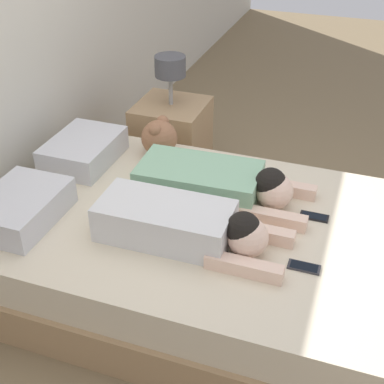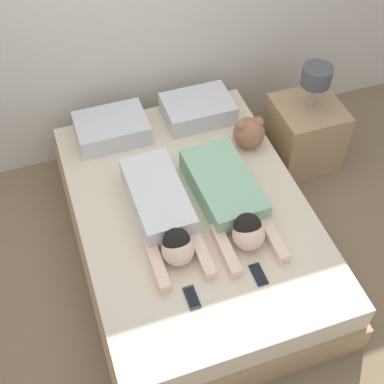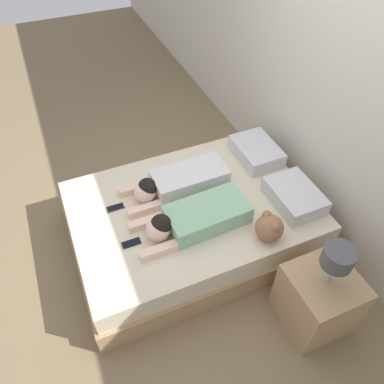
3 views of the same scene
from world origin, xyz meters
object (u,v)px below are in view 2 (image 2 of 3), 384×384
Objects in this scene: pillow_head_right at (198,109)px; nightstand at (305,131)px; person_left at (163,212)px; plush_toy at (249,132)px; person_right at (230,199)px; cell_phone_right at (258,274)px; pillow_head_left at (112,128)px; cell_phone_left at (192,297)px; bed at (192,228)px.

nightstand is at bearing -18.45° from pillow_head_right.
plush_toy reaches higher than person_left.
person_left is at bearing -155.33° from nightstand.
person_right is 0.54m from cell_phone_right.
person_right is (0.56, -0.91, 0.01)m from pillow_head_left.
person_left reaches higher than pillow_head_right.
cell_phone_right is 0.63× the size of plush_toy.
pillow_head_left is 3.38× the size of cell_phone_left.
cell_phone_right is 1.10m from plush_toy.
plush_toy is (0.24, -0.40, 0.04)m from pillow_head_right.
pillow_head_right is (0.66, 0.00, 0.00)m from pillow_head_left.
person_left is 0.70m from cell_phone_right.
pillow_head_left is 0.53× the size of person_left.
nightstand reaches higher than pillow_head_left.
cell_phone_right is 0.17× the size of nightstand.
pillow_head_right is 3.38× the size of cell_phone_left.
cell_phone_left is 1.80m from nightstand.
person_right is 1.09× the size of nightstand.
person_left reaches higher than bed.
pillow_head_right is at bearing 161.55° from nightstand.
pillow_head_left and pillow_head_right have the same top height.
cell_phone_right is at bearing -128.22° from nightstand.
pillow_head_left is 1.46m from cell_phone_left.
pillow_head_left is at bearing 180.00° from pillow_head_right.
pillow_head_left is 0.89m from person_left.
cell_phone_left is 0.17× the size of nightstand.
cell_phone_right is at bearing -71.75° from bed.
nightstand is (0.90, 0.64, -0.24)m from person_right.
cell_phone_left is 0.42m from cell_phone_right.
person_right is (-0.10, -0.91, 0.01)m from pillow_head_right.
person_left reaches higher than cell_phone_right.
cell_phone_left is at bearing -85.60° from pillow_head_left.
pillow_head_left is 1.06m from person_right.
person_right is 6.50× the size of cell_phone_right.
pillow_head_right is 0.57× the size of nightstand.
person_right reaches higher than pillow_head_right.
bed is 2.23× the size of person_left.
pillow_head_right is at bearing 58.50° from person_left.
bed is 0.39m from person_left.
cell_phone_left is 0.63× the size of plush_toy.
cell_phone_left is at bearing -177.64° from cell_phone_right.
bed is 0.71m from cell_phone_left.
pillow_head_left is at bearing 155.74° from plush_toy.
person_left is 4.03× the size of plush_toy.
pillow_head_right is at bearing 0.00° from pillow_head_left.
cell_phone_left and cell_phone_right have the same top height.
pillow_head_left reaches higher than cell_phone_left.
person_left is (0.12, -0.88, 0.02)m from pillow_head_left.
person_right is at bearing -4.08° from person_left.
cell_phone_left reaches higher than bed.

